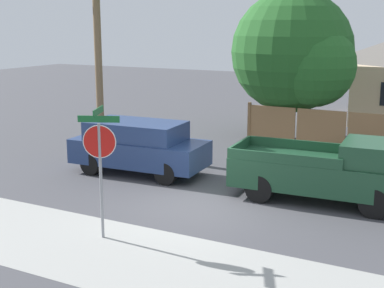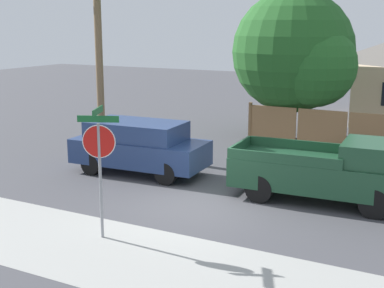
{
  "view_description": "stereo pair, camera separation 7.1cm",
  "coord_description": "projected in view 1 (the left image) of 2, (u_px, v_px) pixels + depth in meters",
  "views": [
    {
      "loc": [
        6.36,
        -12.46,
        4.9
      ],
      "look_at": [
        -0.44,
        0.55,
        1.6
      ],
      "focal_mm": 50.0,
      "sensor_mm": 36.0,
      "label": 1
    },
    {
      "loc": [
        6.43,
        -12.43,
        4.9
      ],
      "look_at": [
        -0.44,
        0.55,
        1.6
      ],
      "focal_mm": 50.0,
      "sensor_mm": 36.0,
      "label": 2
    }
  ],
  "objects": [
    {
      "name": "orange_pickup",
      "position": [
        329.0,
        171.0,
        14.93
      ],
      "size": [
        5.07,
        2.27,
        1.82
      ],
      "rotation": [
        0.0,
        0.0,
        0.06
      ],
      "color": "#1E472D",
      "rests_on": "ground"
    },
    {
      "name": "palm_tree",
      "position": [
        96.0,
        4.0,
        19.83
      ],
      "size": [
        3.18,
        3.41,
        6.53
      ],
      "color": "brown",
      "rests_on": "ground"
    },
    {
      "name": "oak_tree",
      "position": [
        297.0,
        55.0,
        22.48
      ],
      "size": [
        5.44,
        5.18,
        6.35
      ],
      "color": "brown",
      "rests_on": "ground"
    },
    {
      "name": "ground_plane",
      "position": [
        197.0,
        206.0,
        14.73
      ],
      "size": [
        80.0,
        80.0,
        0.0
      ],
      "primitive_type": "plane",
      "color": "#47474C"
    },
    {
      "name": "red_suv",
      "position": [
        139.0,
        146.0,
        17.77
      ],
      "size": [
        4.6,
        2.15,
        1.76
      ],
      "rotation": [
        0.0,
        0.0,
        0.06
      ],
      "color": "navy",
      "rests_on": "ground"
    },
    {
      "name": "sidewalk_strip",
      "position": [
        122.0,
        255.0,
        11.61
      ],
      "size": [
        36.0,
        3.2,
        0.01
      ],
      "color": "#A3A39E",
      "rests_on": "ground"
    },
    {
      "name": "stop_sign",
      "position": [
        100.0,
        151.0,
        12.11
      ],
      "size": [
        0.89,
        0.8,
        3.08
      ],
      "rotation": [
        0.0,
        0.0,
        0.4
      ],
      "color": "gray",
      "rests_on": "ground"
    }
  ]
}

